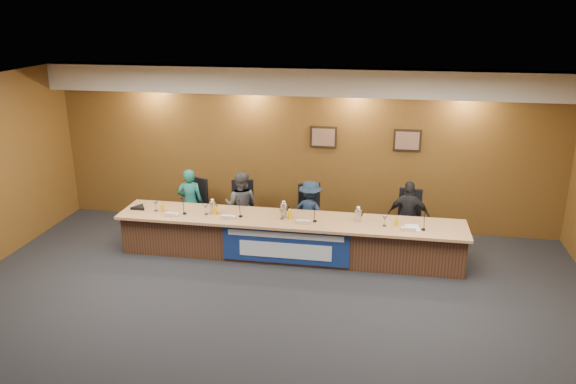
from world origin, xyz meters
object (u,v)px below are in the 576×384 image
panelist_b (241,205)px  office_chair_d (408,223)px  carafe_left (213,208)px  speakerphone (139,208)px  panelist_a (190,202)px  office_chair_b (243,213)px  carafe_right (358,215)px  carafe_mid (284,210)px  banner (285,246)px  office_chair_a (192,209)px  office_chair_c (311,217)px  panelist_d (408,216)px  panelist_c (310,212)px  dais_body (289,238)px

panelist_b → office_chair_d: size_ratio=2.77×
panelist_b → office_chair_d: 3.14m
carafe_left → speakerphone: size_ratio=0.71×
panelist_a → carafe_left: (0.69, -0.73, 0.20)m
panelist_a → speakerphone: panelist_a is taller
office_chair_b → carafe_right: 2.41m
office_chair_b → carafe_mid: 1.29m
banner → office_chair_a: 2.39m
office_chair_b → speakerphone: (-1.73, -0.84, 0.30)m
office_chair_a → office_chair_b: size_ratio=1.00×
panelist_a → office_chair_c: size_ratio=2.77×
panelist_d → carafe_left: size_ratio=5.77×
banner → office_chair_b: 1.60m
carafe_left → speakerphone: bearing=-179.8°
panelist_a → carafe_right: 3.34m
office_chair_b → speakerphone: 1.94m
office_chair_a → panelist_b: bearing=16.6°
office_chair_d → carafe_mid: 2.35m
panelist_d → office_chair_a: size_ratio=2.72×
panelist_d → office_chair_d: 0.20m
panelist_b → panelist_d: 3.13m
panelist_a → carafe_left: panelist_a is taller
panelist_c → carafe_mid: size_ratio=4.84×
banner → panelist_c: bearing=75.6°
office_chair_a → office_chair_d: 4.15m
panelist_d → speakerphone: bearing=13.8°
panelist_a → office_chair_c: (2.35, 0.10, -0.19)m
carafe_right → speakerphone: bearing=-179.1°
banner → panelist_a: panelist_a is taller
panelist_c → carafe_right: panelist_c is taller
dais_body → panelist_b: size_ratio=4.51×
panelist_a → office_chair_a: bearing=-101.9°
dais_body → speakerphone: speakerphone is taller
panelist_b → panelist_c: size_ratio=1.09×
carafe_right → panelist_b: bearing=163.2°
panelist_b → office_chair_a: size_ratio=2.77×
carafe_left → panelist_c: bearing=23.8°
carafe_left → panelist_a: bearing=133.2°
office_chair_b → panelist_a: bearing=173.6°
office_chair_a → carafe_left: bearing=-28.2°
office_chair_a → carafe_right: carafe_right is taller
banner → panelist_a: size_ratio=1.65×
carafe_mid → office_chair_c: bearing=63.8°
panelist_b → office_chair_b: 0.21m
dais_body → panelist_b: 1.29m
dais_body → panelist_a: (-2.07, 0.68, 0.32)m
office_chair_d → carafe_left: size_ratio=2.12×
speakerphone → dais_body: bearing=1.2°
panelist_a → office_chair_b: size_ratio=2.77×
office_chair_d → carafe_left: bearing=-158.4°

